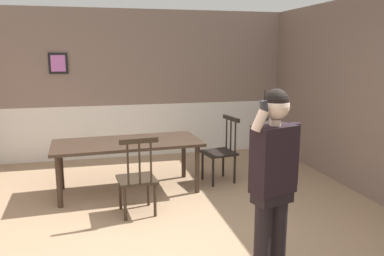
{
  "coord_description": "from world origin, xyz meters",
  "views": [
    {
      "loc": [
        -0.7,
        -3.51,
        1.96
      ],
      "look_at": [
        0.16,
        0.02,
        1.23
      ],
      "focal_mm": 35.74,
      "sensor_mm": 36.0,
      "label": 1
    }
  ],
  "objects_px": {
    "chair_near_window": "(221,151)",
    "chair_by_doorway": "(137,178)",
    "dining_table": "(127,147)",
    "person_figure": "(274,175)"
  },
  "relations": [
    {
      "from": "chair_near_window",
      "to": "person_figure",
      "type": "distance_m",
      "value": 2.64
    },
    {
      "from": "dining_table",
      "to": "person_figure",
      "type": "xyz_separation_m",
      "value": [
        1.03,
        -2.48,
        0.3
      ]
    },
    {
      "from": "chair_by_doorway",
      "to": "person_figure",
      "type": "bearing_deg",
      "value": -64.77
    },
    {
      "from": "chair_by_doorway",
      "to": "person_figure",
      "type": "xyz_separation_m",
      "value": [
        0.98,
        -1.64,
        0.48
      ]
    },
    {
      "from": "dining_table",
      "to": "chair_by_doorway",
      "type": "distance_m",
      "value": 0.86
    },
    {
      "from": "chair_near_window",
      "to": "chair_by_doorway",
      "type": "xyz_separation_m",
      "value": [
        -1.36,
        -0.93,
        -0.02
      ]
    },
    {
      "from": "dining_table",
      "to": "person_figure",
      "type": "height_order",
      "value": "person_figure"
    },
    {
      "from": "chair_near_window",
      "to": "chair_by_doorway",
      "type": "bearing_deg",
      "value": 114.33
    },
    {
      "from": "dining_table",
      "to": "chair_near_window",
      "type": "bearing_deg",
      "value": 3.45
    },
    {
      "from": "dining_table",
      "to": "chair_by_doorway",
      "type": "bearing_deg",
      "value": -86.63
    }
  ]
}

